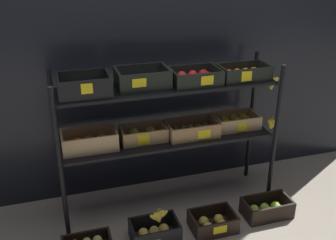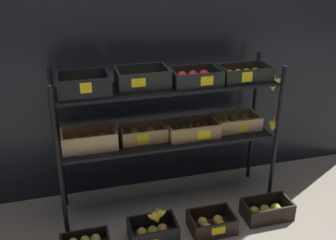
# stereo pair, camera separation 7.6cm
# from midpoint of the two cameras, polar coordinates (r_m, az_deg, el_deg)

# --- Properties ---
(ground_plane) EXTENTS (10.00, 10.00, 0.00)m
(ground_plane) POSITION_cam_midpoint_polar(r_m,az_deg,el_deg) (3.21, -0.70, -11.79)
(ground_plane) COLOR gray
(storefront_wall) EXTENTS (3.96, 0.12, 2.36)m
(storefront_wall) POSITION_cam_midpoint_polar(r_m,az_deg,el_deg) (3.06, -2.89, 10.79)
(storefront_wall) COLOR black
(storefront_wall) RESTS_ON ground_plane
(display_rack) EXTENTS (1.69, 0.41, 1.12)m
(display_rack) POSITION_cam_midpoint_polar(r_m,az_deg,el_deg) (2.82, -0.94, 1.32)
(display_rack) COLOR black
(display_rack) RESTS_ON ground_plane
(crate_ground_apple_gold) EXTENTS (0.33, 0.23, 0.14)m
(crate_ground_apple_gold) POSITION_cam_midpoint_polar(r_m,az_deg,el_deg) (2.84, -2.70, -15.98)
(crate_ground_apple_gold) COLOR black
(crate_ground_apple_gold) RESTS_ON ground_plane
(crate_ground_center_apple_gold) EXTENTS (0.32, 0.23, 0.12)m
(crate_ground_center_apple_gold) POSITION_cam_midpoint_polar(r_m,az_deg,el_deg) (2.94, 5.73, -14.54)
(crate_ground_center_apple_gold) COLOR black
(crate_ground_center_apple_gold) RESTS_ON ground_plane
(crate_ground_apple_green) EXTENTS (0.36, 0.20, 0.13)m
(crate_ground_apple_green) POSITION_cam_midpoint_polar(r_m,az_deg,el_deg) (3.13, 13.33, -12.41)
(crate_ground_apple_green) COLOR black
(crate_ground_apple_green) RESTS_ON ground_plane
(banana_bunch_loose) EXTENTS (0.15, 0.05, 0.12)m
(banana_bunch_loose) POSITION_cam_midpoint_polar(r_m,az_deg,el_deg) (2.76, -2.14, -13.70)
(banana_bunch_loose) COLOR brown
(banana_bunch_loose) RESTS_ON crate_ground_apple_gold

